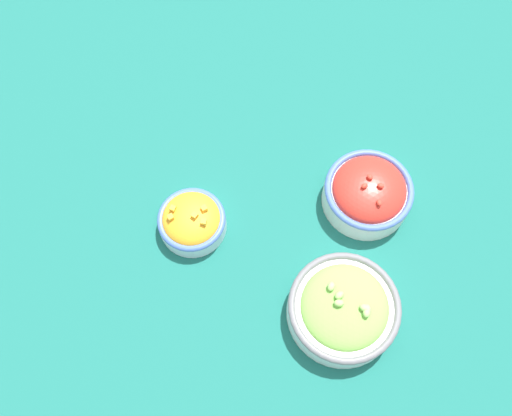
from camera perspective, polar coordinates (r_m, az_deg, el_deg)
ground_plane at (r=1.04m, az=-0.00°, el=-0.64°), size 3.00×3.00×0.00m
bowl_squash at (r=1.01m, az=-6.44°, el=-1.28°), size 0.12×0.12×0.07m
bowl_cherry_tomatoes at (r=1.03m, az=11.14°, el=1.56°), size 0.16×0.16×0.09m
bowl_lettuce at (r=0.96m, az=8.75°, el=-9.91°), size 0.18×0.18×0.08m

